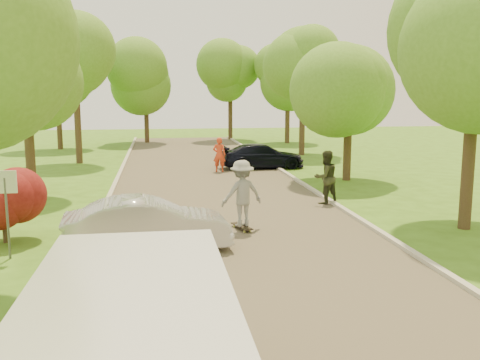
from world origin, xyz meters
TOP-DOWN VIEW (x-y plane):
  - ground at (0.00, 0.00)m, footprint 100.00×100.00m
  - road at (0.00, 8.00)m, footprint 8.00×60.00m
  - curb_left at (-4.05, 8.00)m, footprint 0.18×60.00m
  - curb_right at (4.05, 8.00)m, footprint 0.18×60.00m
  - street_sign at (-5.80, 4.00)m, footprint 0.55×0.06m
  - red_shrub at (-6.30, 5.50)m, footprint 1.70×1.70m
  - tree_l_midb at (-6.81, 12.00)m, footprint 4.30×4.20m
  - tree_l_far at (-6.39, 22.00)m, footprint 4.92×4.80m
  - tree_r_midb at (6.60, 14.00)m, footprint 4.51×4.40m
  - tree_r_far at (7.23, 24.00)m, footprint 5.33×5.20m
  - tree_bg_a at (-8.78, 30.00)m, footprint 5.12×5.00m
  - tree_bg_b at (8.22, 32.00)m, footprint 5.12×5.00m
  - tree_bg_c at (-2.79, 34.00)m, footprint 4.92×4.80m
  - tree_bg_d at (4.22, 36.00)m, footprint 5.12×5.00m
  - silver_sedan at (-2.47, 4.11)m, footprint 4.31×1.81m
  - dark_sedan at (3.30, 18.35)m, footprint 4.58×2.14m
  - longboard at (0.22, 5.83)m, footprint 0.54×1.04m
  - skateboarder at (0.22, 5.83)m, footprint 1.41×1.04m
  - person_striped at (0.89, 17.36)m, footprint 0.73×0.58m
  - person_olive at (3.80, 9.06)m, footprint 1.13×1.00m

SIDE VIEW (x-z plane):
  - ground at x=0.00m, z-range 0.00..0.00m
  - road at x=0.00m, z-range 0.00..0.01m
  - curb_left at x=-4.05m, z-range 0.00..0.12m
  - curb_right at x=4.05m, z-range 0.00..0.12m
  - longboard at x=0.22m, z-range 0.05..0.17m
  - dark_sedan at x=3.30m, z-range 0.00..1.29m
  - silver_sedan at x=-2.47m, z-range 0.00..1.38m
  - person_striped at x=0.89m, z-range 0.00..1.77m
  - person_olive at x=3.80m, z-range 0.00..1.95m
  - red_shrub at x=-6.30m, z-range 0.12..2.07m
  - skateboarder at x=0.22m, z-range 0.13..2.08m
  - street_sign at x=-5.80m, z-range 0.48..2.65m
  - tree_l_midb at x=-6.81m, z-range 1.28..7.89m
  - tree_r_midb at x=6.60m, z-range 1.38..8.38m
  - tree_bg_c at x=-2.79m, z-range 1.35..8.69m
  - tree_bg_a at x=-8.78m, z-range 1.45..9.18m
  - tree_bg_d at x=4.22m, z-range 1.45..9.18m
  - tree_l_far at x=-6.39m, z-range 1.57..9.36m
  - tree_bg_b at x=8.22m, z-range 1.56..9.51m
  - tree_r_far at x=7.23m, z-range 1.66..10.00m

